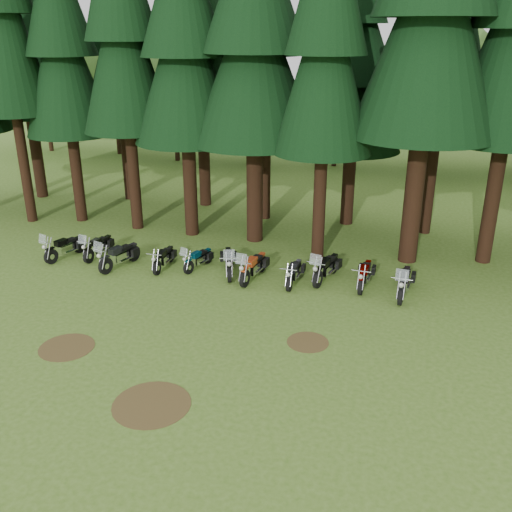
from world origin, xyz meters
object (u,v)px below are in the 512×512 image
at_px(motorcycle_5, 229,263).
at_px(motorcycle_8, 326,269).
at_px(motorcycle_0, 65,248).
at_px(motorcycle_10, 404,283).
at_px(motorcycle_9, 364,275).
at_px(motorcycle_7, 294,273).
at_px(motorcycle_4, 198,259).
at_px(motorcycle_3, 164,259).
at_px(motorcycle_1, 98,247).
at_px(motorcycle_2, 119,256).
at_px(motorcycle_6, 253,267).

height_order(motorcycle_5, motorcycle_8, motorcycle_8).
bearing_deg(motorcycle_0, motorcycle_10, 17.55).
height_order(motorcycle_0, motorcycle_9, motorcycle_0).
height_order(motorcycle_7, motorcycle_9, motorcycle_9).
bearing_deg(motorcycle_4, motorcycle_3, -150.03).
bearing_deg(motorcycle_1, motorcycle_8, 5.15).
bearing_deg(motorcycle_3, motorcycle_2, -167.83).
relative_size(motorcycle_4, motorcycle_9, 0.87).
height_order(motorcycle_2, motorcycle_4, motorcycle_2).
bearing_deg(motorcycle_5, motorcycle_9, -16.67).
bearing_deg(motorcycle_3, motorcycle_9, 2.00).
xyz_separation_m(motorcycle_1, motorcycle_3, (3.39, -0.37, -0.04)).
bearing_deg(motorcycle_8, motorcycle_6, -152.89).
height_order(motorcycle_2, motorcycle_6, motorcycle_6).
xyz_separation_m(motorcycle_5, motorcycle_7, (2.85, -0.19, -0.07)).
distance_m(motorcycle_5, motorcycle_9, 5.63).
bearing_deg(motorcycle_0, motorcycle_4, 21.57).
xyz_separation_m(motorcycle_0, motorcycle_4, (6.19, 0.54, -0.07)).
bearing_deg(motorcycle_8, motorcycle_5, -159.95).
bearing_deg(motorcycle_4, motorcycle_8, 18.75).
height_order(motorcycle_8, motorcycle_10, motorcycle_10).
relative_size(motorcycle_3, motorcycle_6, 0.85).
bearing_deg(motorcycle_4, motorcycle_2, -150.47).
bearing_deg(motorcycle_9, motorcycle_0, -173.68).
xyz_separation_m(motorcycle_7, motorcycle_10, (4.32, 0.08, 0.08)).
height_order(motorcycle_1, motorcycle_4, motorcycle_1).
bearing_deg(motorcycle_8, motorcycle_2, -159.48).
xyz_separation_m(motorcycle_0, motorcycle_10, (14.81, 0.25, 0.04)).
bearing_deg(motorcycle_9, motorcycle_7, -166.22).
bearing_deg(motorcycle_8, motorcycle_9, 7.36).
bearing_deg(motorcycle_7, motorcycle_4, 176.60).
relative_size(motorcycle_8, motorcycle_9, 1.07).
xyz_separation_m(motorcycle_3, motorcycle_8, (6.93, 0.67, 0.08)).
xyz_separation_m(motorcycle_0, motorcycle_7, (10.49, 0.17, -0.05)).
distance_m(motorcycle_5, motorcycle_8, 4.07).
xyz_separation_m(motorcycle_0, motorcycle_2, (2.88, -0.28, 0.03)).
bearing_deg(motorcycle_4, motorcycle_9, 16.72).
height_order(motorcycle_6, motorcycle_9, motorcycle_6).
relative_size(motorcycle_3, motorcycle_10, 0.84).
relative_size(motorcycle_5, motorcycle_6, 0.97).
bearing_deg(motorcycle_2, motorcycle_1, 167.14).
height_order(motorcycle_7, motorcycle_10, motorcycle_10).
distance_m(motorcycle_2, motorcycle_5, 4.81).
distance_m(motorcycle_3, motorcycle_5, 2.90).
bearing_deg(motorcycle_2, motorcycle_8, 22.87).
bearing_deg(motorcycle_0, motorcycle_2, 10.98).
height_order(motorcycle_2, motorcycle_9, motorcycle_2).
relative_size(motorcycle_2, motorcycle_10, 0.97).
relative_size(motorcycle_3, motorcycle_7, 0.99).
height_order(motorcycle_1, motorcycle_6, motorcycle_6).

